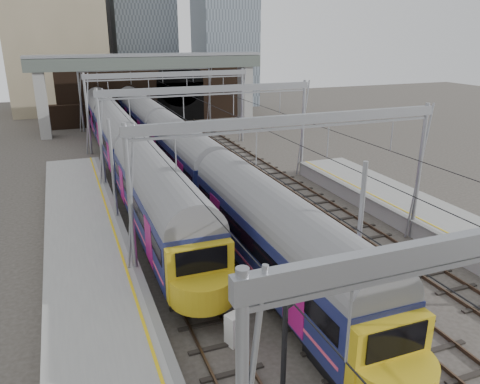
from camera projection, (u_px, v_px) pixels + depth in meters
name	position (u px, v px, depth m)	size (l,w,h in m)	color
ground	(381.00, 346.00, 18.35)	(160.00, 160.00, 0.00)	#38332D
platform_left	(106.00, 356.00, 16.92)	(4.32, 55.00, 1.12)	gray
tracks	(242.00, 214.00, 31.59)	(14.40, 80.00, 0.22)	#4C3828
overhead_line	(211.00, 104.00, 35.19)	(16.80, 80.00, 8.00)	gray
retaining_wall	(153.00, 89.00, 63.27)	(28.00, 2.75, 9.00)	#301F15
overbridge	(149.00, 71.00, 56.61)	(28.00, 3.00, 9.25)	gray
train_main	(161.00, 134.00, 44.09)	(2.93, 67.70, 5.00)	black
train_second	(120.00, 139.00, 41.89)	(2.97, 51.47, 5.05)	black
signal_near_left	(286.00, 333.00, 13.89)	(0.40, 0.48, 5.12)	black
relay_cabinet	(235.00, 329.00, 18.30)	(0.65, 0.55, 1.31)	silver
equip_cover_a	(384.00, 322.00, 19.81)	(0.89, 0.63, 0.11)	blue
equip_cover_b	(300.00, 242.00, 27.30)	(0.83, 0.58, 0.10)	blue
equip_cover_c	(298.00, 245.00, 26.91)	(0.82, 0.58, 0.10)	blue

